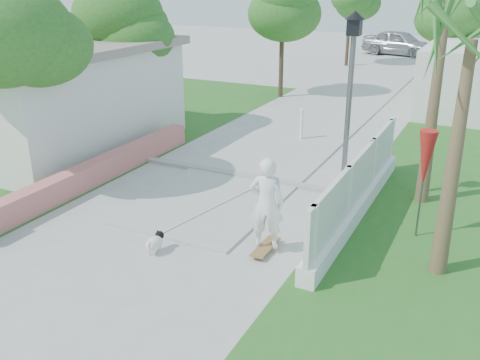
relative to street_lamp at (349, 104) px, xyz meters
The scene contains 19 objects.
ground 6.67m from the street_lamp, 117.80° to the right, with size 90.00×90.00×0.00m, color #B7B7B2.
path_strip 14.98m from the street_lamp, 101.31° to the left, with size 3.20×36.00×0.06m, color #B7B7B2.
curb 3.78m from the street_lamp, behind, with size 6.50×0.25×0.10m, color #999993.
grass_left 10.49m from the street_lamp, 165.83° to the left, with size 8.00×20.00×0.01m, color #27611E.
pink_wall 6.83m from the street_lamp, 162.57° to the right, with size 0.45×8.20×0.80m.
house_left 10.94m from the street_lamp, behind, with size 8.40×7.40×3.23m.
lattice_fence 2.01m from the street_lamp, 44.82° to the right, with size 0.35×7.00×1.50m.
street_lamp is the anchor object (origin of this frame).
bollard 5.56m from the street_lamp, 120.96° to the left, with size 0.14×0.14×1.09m.
patio_umbrella 2.27m from the street_lamp, 27.76° to the right, with size 0.36×0.36×2.30m.
tree_left_near 7.92m from the street_lamp, 161.15° to the right, with size 3.60×3.60×5.28m.
tree_left_mid 8.96m from the street_lamp, 160.42° to the left, with size 3.20×3.20×4.85m.
tree_path_left 12.10m from the street_lamp, 119.30° to the left, with size 3.40×3.40×5.23m.
tree_path_right 14.52m from the street_lamp, 88.74° to the left, with size 3.00×3.00×4.79m.
palm_far 2.85m from the street_lamp, 30.47° to the left, with size 1.80×1.80×5.30m.
palm_near 3.72m from the street_lamp, 42.61° to the right, with size 1.80×1.80×4.70m.
skateboarder 3.94m from the street_lamp, 114.01° to the right, with size 2.33×1.33×1.97m.
dog 5.28m from the street_lamp, 122.95° to the right, with size 0.29×0.60×0.41m.
parked_car 26.48m from the street_lamp, 98.01° to the left, with size 1.99×4.94×1.68m, color #B0B2B8.
Camera 1 is at (5.95, -6.19, 5.15)m, focal length 40.00 mm.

